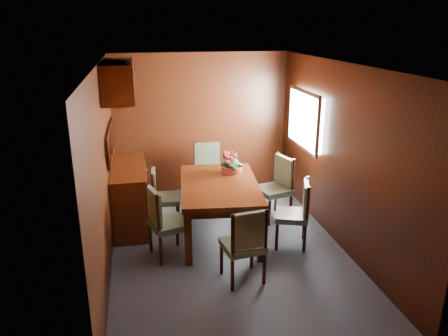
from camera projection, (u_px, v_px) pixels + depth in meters
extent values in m
plane|color=#3E4754|center=(227.00, 247.00, 5.85)|extent=(4.50, 4.50, 0.00)
cube|color=black|center=(104.00, 170.00, 5.19)|extent=(0.02, 4.50, 2.40)
cube|color=black|center=(339.00, 155.00, 5.74)|extent=(0.02, 4.50, 2.40)
cube|color=black|center=(201.00, 123.00, 7.56)|extent=(3.00, 0.02, 2.40)
cube|color=black|center=(286.00, 249.00, 3.37)|extent=(3.00, 0.02, 2.40)
cube|color=black|center=(228.00, 64.00, 5.08)|extent=(3.00, 4.50, 0.02)
cube|color=white|center=(307.00, 120.00, 6.68)|extent=(0.14, 1.10, 0.80)
cube|color=#B2B2B7|center=(303.00, 120.00, 6.67)|extent=(0.04, 1.20, 0.90)
cube|color=black|center=(110.00, 142.00, 6.10)|extent=(0.03, 1.36, 0.41)
cube|color=silver|center=(112.00, 142.00, 6.10)|extent=(0.01, 1.30, 0.35)
cube|color=#351406|center=(118.00, 80.00, 5.86)|extent=(0.40, 1.40, 0.50)
cube|color=#351406|center=(130.00, 196.00, 6.40)|extent=(0.48, 1.40, 0.90)
cube|color=#351406|center=(188.00, 239.00, 5.33)|extent=(0.10, 0.10, 0.72)
cube|color=#351406|center=(261.00, 235.00, 5.41)|extent=(0.10, 0.10, 0.72)
cube|color=#351406|center=(186.00, 192.00, 6.77)|extent=(0.10, 0.10, 0.72)
cube|color=#351406|center=(244.00, 190.00, 6.85)|extent=(0.10, 0.10, 0.72)
cube|color=black|center=(220.00, 191.00, 5.99)|extent=(1.07, 1.62, 0.10)
cube|color=#351406|center=(220.00, 185.00, 5.96)|extent=(1.20, 1.76, 0.06)
cylinder|color=black|center=(151.00, 238.00, 5.68)|extent=(0.04, 0.04, 0.38)
cylinder|color=black|center=(161.00, 252.00, 5.35)|extent=(0.04, 0.04, 0.38)
cylinder|color=black|center=(177.00, 232.00, 5.85)|extent=(0.04, 0.04, 0.38)
cylinder|color=black|center=(189.00, 245.00, 5.52)|extent=(0.04, 0.04, 0.38)
cube|color=#54654D|center=(169.00, 224.00, 5.52)|extent=(0.54, 0.55, 0.08)
cylinder|color=black|center=(148.00, 203.00, 5.52)|extent=(0.04, 0.04, 0.51)
cylinder|color=black|center=(158.00, 214.00, 5.19)|extent=(0.04, 0.04, 0.51)
cube|color=#54654D|center=(154.00, 207.00, 5.36)|extent=(0.17, 0.41, 0.43)
cylinder|color=black|center=(155.00, 209.00, 6.62)|extent=(0.04, 0.04, 0.35)
cylinder|color=black|center=(155.00, 219.00, 6.28)|extent=(0.04, 0.04, 0.35)
cylinder|color=black|center=(177.00, 208.00, 6.66)|extent=(0.04, 0.04, 0.35)
cylinder|color=black|center=(179.00, 218.00, 6.33)|extent=(0.04, 0.04, 0.35)
cube|color=#54654D|center=(166.00, 199.00, 6.40)|extent=(0.41, 0.43, 0.07)
cylinder|color=black|center=(153.00, 181.00, 6.47)|extent=(0.04, 0.04, 0.47)
cylinder|color=black|center=(153.00, 189.00, 6.13)|extent=(0.04, 0.04, 0.47)
cube|color=#54654D|center=(154.00, 184.00, 6.30)|extent=(0.07, 0.38, 0.39)
cylinder|color=black|center=(305.00, 239.00, 5.67)|extent=(0.04, 0.04, 0.37)
cylinder|color=black|center=(304.00, 227.00, 6.03)|extent=(0.04, 0.04, 0.37)
cylinder|color=black|center=(277.00, 237.00, 5.72)|extent=(0.04, 0.04, 0.37)
cylinder|color=black|center=(278.00, 225.00, 6.08)|extent=(0.04, 0.04, 0.37)
cube|color=#54654D|center=(292.00, 215.00, 5.80)|extent=(0.54, 0.55, 0.08)
cylinder|color=black|center=(308.00, 205.00, 5.52)|extent=(0.04, 0.04, 0.49)
cylinder|color=black|center=(307.00, 194.00, 5.87)|extent=(0.04, 0.04, 0.49)
cube|color=#54654D|center=(306.00, 198.00, 5.69)|extent=(0.19, 0.39, 0.42)
cylinder|color=black|center=(291.00, 208.00, 6.59)|extent=(0.04, 0.04, 0.39)
cylinder|color=black|center=(275.00, 199.00, 6.93)|extent=(0.04, 0.04, 0.39)
cylinder|color=black|center=(269.00, 213.00, 6.42)|extent=(0.04, 0.04, 0.39)
cylinder|color=black|center=(255.00, 204.00, 6.76)|extent=(0.04, 0.04, 0.39)
cube|color=#54654D|center=(273.00, 190.00, 6.59)|extent=(0.56, 0.57, 0.08)
cylinder|color=black|center=(293.00, 176.00, 6.43)|extent=(0.04, 0.04, 0.52)
cylinder|color=black|center=(277.00, 168.00, 6.77)|extent=(0.04, 0.04, 0.52)
cube|color=#54654D|center=(284.00, 171.00, 6.58)|extent=(0.18, 0.42, 0.44)
cylinder|color=black|center=(232.00, 276.00, 4.85)|extent=(0.04, 0.04, 0.38)
cylinder|color=black|center=(264.00, 270.00, 4.97)|extent=(0.04, 0.04, 0.38)
cylinder|color=black|center=(221.00, 260.00, 5.18)|extent=(0.04, 0.04, 0.38)
cylinder|color=black|center=(252.00, 254.00, 5.30)|extent=(0.04, 0.04, 0.38)
cube|color=#54654D|center=(243.00, 246.00, 5.00)|extent=(0.50, 0.49, 0.08)
cylinder|color=black|center=(233.00, 236.00, 4.68)|extent=(0.04, 0.04, 0.51)
cylinder|color=black|center=(266.00, 230.00, 4.81)|extent=(0.04, 0.04, 0.51)
cube|color=#54654D|center=(249.00, 231.00, 4.75)|extent=(0.41, 0.12, 0.43)
cylinder|color=black|center=(219.00, 184.00, 7.55)|extent=(0.04, 0.04, 0.40)
cylinder|color=black|center=(196.00, 186.00, 7.47)|extent=(0.04, 0.04, 0.40)
cylinder|color=black|center=(224.00, 192.00, 7.20)|extent=(0.04, 0.04, 0.40)
cylinder|color=black|center=(199.00, 194.00, 7.11)|extent=(0.04, 0.04, 0.40)
cube|color=#54654D|center=(209.00, 175.00, 7.25)|extent=(0.48, 0.46, 0.08)
cylinder|color=black|center=(219.00, 155.00, 7.40)|extent=(0.04, 0.04, 0.53)
cylinder|color=black|center=(195.00, 157.00, 7.31)|extent=(0.04, 0.04, 0.53)
cube|color=#54654D|center=(207.00, 155.00, 7.33)|extent=(0.43, 0.07, 0.45)
cylinder|color=#CB4C3E|center=(232.00, 169.00, 6.38)|extent=(0.29, 0.29, 0.09)
sphere|color=#194C1D|center=(232.00, 165.00, 6.36)|extent=(0.22, 0.22, 0.22)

